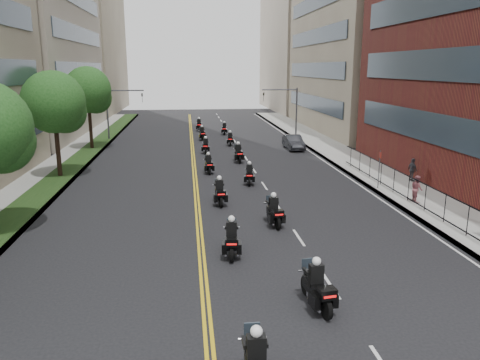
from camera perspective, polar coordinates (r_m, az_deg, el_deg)
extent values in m
cube|color=gray|center=(38.85, 14.67, 1.59)|extent=(4.00, 90.00, 0.15)
cube|color=gray|center=(37.64, -21.85, 0.67)|extent=(4.00, 90.00, 0.15)
cube|color=#153212|center=(37.42, -20.68, 0.85)|extent=(2.00, 90.00, 0.04)
cube|color=#333F4C|center=(31.99, 23.43, 4.65)|extent=(0.12, 25.80, 1.80)
cube|color=#333F4C|center=(31.69, 24.12, 11.80)|extent=(0.12, 25.80, 1.80)
cube|color=#333F4C|center=(31.90, 24.85, 18.97)|extent=(0.12, 25.80, 1.80)
cube|color=gray|center=(63.35, 16.23, 19.57)|extent=(15.00, 28.00, 30.00)
cube|color=#333F4C|center=(60.70, 8.81, 9.33)|extent=(0.12, 24.08, 1.80)
cube|color=#333F4C|center=(60.54, 8.95, 13.10)|extent=(0.12, 24.08, 1.80)
cube|color=#333F4C|center=(60.65, 9.10, 16.88)|extent=(0.12, 24.08, 1.80)
cube|color=#333F4C|center=(61.02, 9.25, 20.63)|extent=(0.12, 24.08, 1.80)
cube|color=#A29482|center=(91.62, 8.71, 16.67)|extent=(15.00, 28.00, 26.00)
cube|color=#333F4C|center=(59.81, -18.28, 8.75)|extent=(0.12, 24.08, 1.80)
cube|color=#333F4C|center=(59.65, -18.57, 12.57)|extent=(0.12, 24.08, 1.80)
cube|color=#333F4C|center=(59.76, -18.87, 16.40)|extent=(0.12, 24.08, 1.80)
cube|color=gray|center=(90.82, -20.06, 16.06)|extent=(16.00, 28.00, 26.00)
cube|color=black|center=(26.63, 22.78, -1.08)|extent=(0.05, 28.00, 0.05)
cube|color=black|center=(26.97, 22.53, -3.75)|extent=(0.05, 28.00, 0.05)
sphere|color=#1C4B19|center=(24.65, -27.09, 4.24)|extent=(3.08, 3.08, 3.08)
cylinder|color=black|center=(36.05, -21.37, 4.20)|extent=(0.32, 0.32, 5.11)
sphere|color=#1C4B19|center=(35.73, -21.78, 8.82)|extent=(4.40, 4.40, 4.40)
sphere|color=#1C4B19|center=(36.02, -20.59, 7.78)|extent=(3.08, 3.08, 3.08)
cylinder|color=black|center=(47.62, -17.80, 6.73)|extent=(0.32, 0.32, 5.39)
sphere|color=#1C4B19|center=(47.39, -18.07, 10.43)|extent=(4.40, 4.40, 4.40)
sphere|color=#1C4B19|center=(47.71, -17.19, 9.58)|extent=(3.08, 3.08, 3.08)
cylinder|color=#3F3F44|center=(54.11, 6.89, 8.14)|extent=(0.18, 0.18, 5.60)
cylinder|color=#3F3F44|center=(53.51, 4.85, 10.92)|extent=(4.00, 0.14, 0.14)
imported|color=black|center=(53.23, 2.90, 10.07)|extent=(0.16, 0.20, 1.00)
cylinder|color=#3F3F44|center=(53.36, -15.84, 7.65)|extent=(0.18, 0.18, 5.60)
cylinder|color=#3F3F44|center=(52.89, -13.85, 10.55)|extent=(4.00, 0.14, 0.14)
imported|color=black|center=(52.74, -11.84, 9.78)|extent=(0.16, 0.20, 1.00)
cylinder|color=black|center=(13.24, 1.42, -20.90)|extent=(0.15, 0.73, 0.73)
cube|color=black|center=(12.12, 2.00, -19.78)|extent=(0.47, 0.30, 0.66)
sphere|color=white|center=(11.89, 2.01, -17.95)|extent=(0.31, 0.31, 0.31)
cylinder|color=black|center=(15.73, 10.48, -15.16)|extent=(0.24, 0.72, 0.71)
cylinder|color=black|center=(17.08, 8.09, -12.62)|extent=(0.24, 0.72, 0.71)
cube|color=black|center=(16.26, 9.27, -12.93)|extent=(0.63, 1.46, 0.42)
cube|color=silver|center=(16.41, 9.17, -13.60)|extent=(0.47, 0.62, 0.31)
cube|color=black|center=(15.48, 10.57, -13.40)|extent=(0.60, 0.51, 0.33)
cube|color=red|center=(15.31, 10.92, -13.81)|extent=(0.42, 0.09, 0.07)
cube|color=black|center=(16.08, 9.27, -11.19)|extent=(0.49, 0.35, 0.65)
sphere|color=white|center=(15.91, 9.32, -9.74)|extent=(0.30, 0.30, 0.30)
cylinder|color=black|center=(19.54, -1.02, -9.01)|extent=(0.21, 0.71, 0.70)
cylinder|color=black|center=(21.07, -1.04, -7.29)|extent=(0.21, 0.71, 0.70)
cube|color=black|center=(20.20, -1.03, -7.36)|extent=(0.55, 1.42, 0.41)
cube|color=silver|center=(20.33, -1.03, -7.93)|extent=(0.44, 0.60, 0.31)
cube|color=black|center=(19.34, -1.02, -7.55)|extent=(0.57, 0.48, 0.33)
cube|color=red|center=(19.15, -1.02, -7.84)|extent=(0.41, 0.07, 0.07)
cube|color=black|center=(20.07, -1.04, -5.94)|extent=(0.48, 0.33, 0.64)
sphere|color=white|center=(19.94, -1.05, -4.77)|extent=(0.30, 0.30, 0.30)
cylinder|color=black|center=(23.32, 4.63, -5.26)|extent=(0.20, 0.69, 0.68)
cylinder|color=black|center=(24.79, 3.62, -4.08)|extent=(0.20, 0.69, 0.68)
cube|color=black|center=(23.97, 4.12, -4.01)|extent=(0.53, 1.39, 0.40)
cube|color=silver|center=(24.08, 4.08, -4.50)|extent=(0.43, 0.58, 0.30)
cube|color=black|center=(23.16, 4.66, -4.03)|extent=(0.56, 0.46, 0.32)
cube|color=red|center=(22.97, 4.80, -4.24)|extent=(0.40, 0.06, 0.07)
cube|color=black|center=(23.87, 4.11, -2.83)|extent=(0.46, 0.32, 0.62)
sphere|color=white|center=(23.76, 4.12, -1.85)|extent=(0.29, 0.29, 0.29)
cylinder|color=black|center=(26.84, -2.32, -2.68)|extent=(0.16, 0.69, 0.68)
cylinder|color=black|center=(28.37, -2.67, -1.78)|extent=(0.16, 0.69, 0.68)
cube|color=black|center=(27.53, -2.51, -1.66)|extent=(0.47, 1.37, 0.40)
cube|color=silver|center=(27.64, -2.51, -2.09)|extent=(0.40, 0.56, 0.30)
cube|color=black|center=(26.69, -2.34, -1.61)|extent=(0.54, 0.44, 0.32)
cube|color=red|center=(26.50, -2.29, -1.77)|extent=(0.40, 0.04, 0.07)
cube|color=black|center=(27.45, -2.53, -0.62)|extent=(0.45, 0.30, 0.62)
sphere|color=white|center=(27.36, -2.54, 0.25)|extent=(0.29, 0.29, 0.29)
cylinder|color=black|center=(31.59, 1.16, -0.21)|extent=(0.21, 0.65, 0.64)
cylinder|color=black|center=(33.05, 1.14, 0.41)|extent=(0.21, 0.65, 0.64)
cube|color=black|center=(32.26, 1.15, 0.56)|extent=(0.55, 1.30, 0.37)
cube|color=silver|center=(32.35, 1.15, 0.20)|extent=(0.42, 0.56, 0.28)
cube|color=black|center=(31.48, 1.16, 0.65)|extent=(0.53, 0.45, 0.30)
cube|color=red|center=(31.29, 1.17, 0.53)|extent=(0.38, 0.07, 0.07)
cube|color=black|center=(32.20, 1.15, 1.39)|extent=(0.44, 0.31, 0.58)
sphere|color=white|center=(32.13, 1.16, 2.08)|extent=(0.27, 0.27, 0.27)
cylinder|color=black|center=(35.04, -3.73, 1.15)|extent=(0.17, 0.65, 0.64)
cylinder|color=black|center=(36.51, -3.99, 1.65)|extent=(0.17, 0.65, 0.64)
cube|color=black|center=(35.72, -3.87, 1.82)|extent=(0.47, 1.30, 0.38)
cube|color=silver|center=(35.81, -3.87, 1.49)|extent=(0.39, 0.54, 0.28)
cube|color=black|center=(34.94, -3.74, 1.94)|extent=(0.52, 0.43, 0.30)
cube|color=red|center=(34.75, -3.71, 1.84)|extent=(0.38, 0.05, 0.07)
cube|color=black|center=(35.67, -3.89, 2.58)|extent=(0.43, 0.29, 0.59)
sphere|color=white|center=(35.61, -3.90, 3.21)|extent=(0.27, 0.27, 0.27)
cylinder|color=black|center=(39.02, -0.04, 2.51)|extent=(0.17, 0.71, 0.70)
cylinder|color=black|center=(40.63, -0.39, 2.95)|extent=(0.17, 0.71, 0.70)
cube|color=black|center=(39.77, -0.22, 3.14)|extent=(0.49, 1.41, 0.41)
cube|color=silver|center=(39.87, -0.23, 2.82)|extent=(0.42, 0.58, 0.31)
cube|color=black|center=(38.92, -0.04, 3.29)|extent=(0.56, 0.46, 0.33)
cube|color=red|center=(38.72, 0.01, 3.20)|extent=(0.41, 0.05, 0.07)
cube|color=black|center=(39.73, -0.23, 3.89)|extent=(0.47, 0.31, 0.64)
sphere|color=white|center=(39.67, -0.23, 4.51)|extent=(0.30, 0.30, 0.30)
cylinder|color=black|center=(43.40, -4.23, 3.56)|extent=(0.18, 0.65, 0.64)
cylinder|color=black|center=(44.89, -4.17, 3.90)|extent=(0.18, 0.65, 0.64)
cube|color=black|center=(44.10, -4.21, 4.07)|extent=(0.48, 1.30, 0.38)
cube|color=silver|center=(44.18, -4.20, 3.80)|extent=(0.39, 0.54, 0.28)
cube|color=black|center=(43.32, -4.24, 4.20)|extent=(0.52, 0.43, 0.30)
cube|color=red|center=(43.13, -4.25, 4.13)|extent=(0.38, 0.05, 0.07)
cube|color=black|center=(44.07, -4.21, 4.69)|extent=(0.43, 0.29, 0.59)
sphere|color=white|center=(44.02, -4.22, 5.20)|extent=(0.27, 0.27, 0.27)
cylinder|color=black|center=(47.63, -1.19, 4.48)|extent=(0.18, 0.63, 0.62)
cylinder|color=black|center=(49.07, -1.21, 4.75)|extent=(0.18, 0.63, 0.62)
cube|color=black|center=(48.31, -1.20, 4.92)|extent=(0.48, 1.26, 0.37)
cube|color=silver|center=(48.39, -1.20, 4.68)|extent=(0.39, 0.53, 0.27)
cube|color=black|center=(47.56, -1.19, 5.04)|extent=(0.50, 0.42, 0.29)
cube|color=red|center=(47.37, -1.19, 4.99)|extent=(0.37, 0.06, 0.06)
cube|color=black|center=(48.29, -1.20, 5.46)|extent=(0.42, 0.29, 0.57)
sphere|color=white|center=(48.25, -1.21, 5.91)|extent=(0.26, 0.26, 0.26)
cylinder|color=black|center=(51.37, -4.53, 5.14)|extent=(0.20, 0.68, 0.67)
cylinder|color=black|center=(52.92, -4.76, 5.38)|extent=(0.20, 0.68, 0.67)
cube|color=black|center=(52.10, -4.65, 5.56)|extent=(0.54, 1.37, 0.39)
cube|color=silver|center=(52.18, -4.65, 5.32)|extent=(0.43, 0.58, 0.30)
cube|color=black|center=(51.30, -4.54, 5.70)|extent=(0.55, 0.46, 0.32)
cube|color=red|center=(51.09, -4.51, 5.65)|extent=(0.40, 0.07, 0.07)
cube|color=black|center=(52.09, -4.67, 6.11)|extent=(0.46, 0.32, 0.61)
sphere|color=white|center=(52.04, -4.68, 6.56)|extent=(0.29, 0.29, 0.29)
cylinder|color=black|center=(55.72, -1.92, 5.81)|extent=(0.19, 0.64, 0.63)
cylinder|color=black|center=(57.18, -1.89, 6.01)|extent=(0.19, 0.64, 0.63)
cube|color=black|center=(56.41, -1.91, 6.17)|extent=(0.51, 1.28, 0.37)
cube|color=silver|center=(56.49, -1.90, 5.97)|extent=(0.40, 0.54, 0.28)
cube|color=black|center=(55.65, -1.92, 6.30)|extent=(0.52, 0.43, 0.30)
cube|color=red|center=(55.46, -1.93, 6.26)|extent=(0.37, 0.06, 0.06)
cube|color=black|center=(56.40, -1.91, 6.65)|extent=(0.43, 0.30, 0.57)
sphere|color=white|center=(56.37, -1.91, 7.04)|extent=(0.27, 0.27, 0.27)
cylinder|color=black|center=(59.13, -4.99, 6.25)|extent=(0.15, 0.69, 0.69)
cylinder|color=black|center=(60.74, -5.04, 6.44)|extent=(0.15, 0.69, 0.69)
cube|color=black|center=(59.90, -5.02, 6.62)|extent=(0.43, 1.37, 0.41)
cube|color=silver|center=(59.98, -5.02, 6.40)|extent=(0.39, 0.56, 0.31)
cube|color=black|center=(59.06, -5.00, 6.76)|extent=(0.53, 0.43, 0.33)
cube|color=red|center=(58.85, -4.99, 6.72)|extent=(0.41, 0.03, 0.07)
cube|color=black|center=(59.89, -5.03, 7.11)|extent=(0.45, 0.29, 0.63)
sphere|color=white|center=(59.85, -5.04, 7.52)|extent=(0.29, 0.29, 0.29)
imported|color=black|center=(46.25, 6.53, 4.60)|extent=(1.50, 4.20, 1.38)
imported|color=#955159|center=(29.23, 20.75, -1.00)|extent=(0.64, 0.80, 1.58)
imported|color=#39383F|center=(34.45, 20.28, 1.18)|extent=(0.51, 0.98, 1.60)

